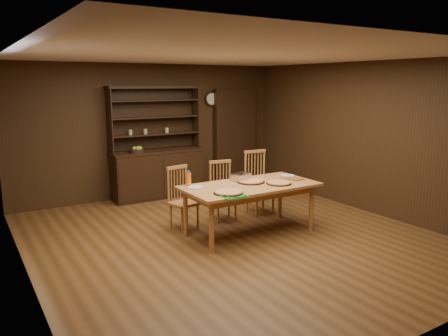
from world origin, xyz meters
TOP-DOWN VIEW (x-y plane):
  - floor at (0.00, 0.00)m, footprint 6.00×6.00m
  - room_shell at (0.00, 0.00)m, footprint 6.00×6.00m
  - china_hutch at (-0.00, 2.75)m, footprint 1.84×0.52m
  - doorway at (1.90, 2.90)m, footprint 1.00×0.18m
  - wall_clock at (1.35, 2.96)m, footprint 0.30×0.05m
  - dining_table at (0.33, 0.05)m, footprint 2.01×1.00m
  - chair_left at (-0.44, 0.82)m, footprint 0.47×0.45m
  - chair_center at (0.35, 0.88)m, footprint 0.46×0.44m
  - chair_right at (1.08, 0.89)m, footprint 0.47×0.45m
  - pizza_left at (-0.23, -0.22)m, footprint 0.41×0.41m
  - pizza_right at (0.72, -0.14)m, footprint 0.38×0.38m
  - pizza_center at (0.42, 0.17)m, footprint 0.42×0.42m
  - cooling_rack at (-0.25, -0.37)m, footprint 0.33×0.33m
  - plate_left at (-0.45, 0.30)m, footprint 0.25×0.25m
  - plate_right at (1.19, 0.22)m, footprint 0.24×0.24m
  - foil_dish at (0.37, 0.36)m, footprint 0.32×0.27m
  - juice_bottle at (-0.50, 0.42)m, footprint 0.07×0.07m
  - pot_holder_a at (1.14, -0.03)m, footprint 0.23×0.23m
  - pot_holder_b at (1.06, 0.06)m, footprint 0.27×0.27m
  - fruit_bowl at (-0.43, 2.69)m, footprint 0.28×0.28m

SIDE VIEW (x-z plane):
  - floor at x=0.00m, z-range 0.00..0.00m
  - chair_left at x=-0.44m, z-range 0.03..1.00m
  - chair_center at x=0.35m, z-range 0.03..1.00m
  - chair_right at x=1.08m, z-range 0.03..1.12m
  - china_hutch at x=0.00m, z-range -0.49..1.68m
  - dining_table at x=0.33m, z-range 0.30..1.05m
  - cooling_rack at x=-0.25m, z-range 0.75..0.76m
  - pot_holder_a at x=1.14m, z-range 0.75..0.77m
  - pot_holder_b at x=1.06m, z-range 0.75..0.77m
  - plate_left at x=-0.45m, z-range 0.75..0.77m
  - plate_right at x=1.19m, z-range 0.75..0.77m
  - pizza_center at x=0.42m, z-range 0.75..0.79m
  - pizza_left at x=-0.23m, z-range 0.75..0.79m
  - pizza_right at x=0.72m, z-range 0.75..0.79m
  - foil_dish at x=0.37m, z-range 0.75..0.86m
  - juice_bottle at x=-0.50m, z-range 0.74..0.97m
  - fruit_bowl at x=-0.43m, z-range 0.92..1.04m
  - doorway at x=1.90m, z-range 0.00..2.10m
  - room_shell at x=0.00m, z-range -1.42..4.58m
  - wall_clock at x=1.35m, z-range 1.75..2.05m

